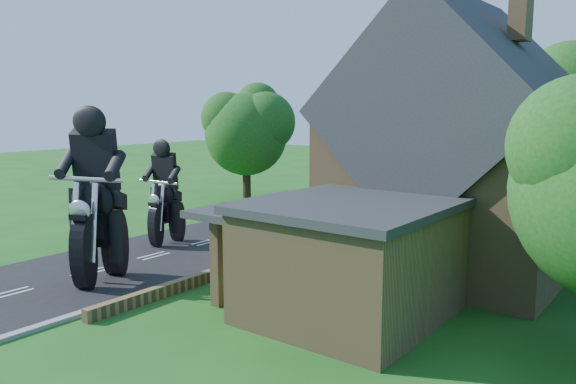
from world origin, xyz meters
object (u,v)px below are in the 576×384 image
Objects in this scene: motorcycle_lead at (100,257)px; motorcycle_follow at (167,229)px; annex at (347,257)px; garden_wall at (307,244)px; house at (457,155)px.

motorcycle_lead is 5.73m from motorcycle_follow.
annex is 3.54× the size of motorcycle_lead.
house reaches higher than garden_wall.
motorcycle_follow is (-11.63, -4.30, -3.63)m from house.
house is at bearing 84.76° from annex.
garden_wall is at bearing 133.84° from annex.
house is 1.45× the size of annex.
motorcycle_follow is (-11.00, 2.50, -1.05)m from annex.
garden_wall is at bearing -170.83° from house.
house reaches higher than annex.
garden_wall is 7.52m from house.
house is at bearing 9.17° from garden_wall.
annex is 11.33m from motorcycle_follow.
motorcycle_lead is at bearing 111.46° from motorcycle_follow.
house is 6.70× the size of motorcycle_follow.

